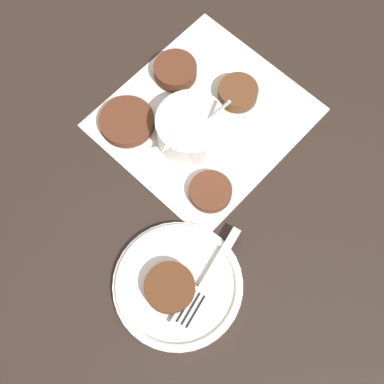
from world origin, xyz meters
TOP-DOWN VIEW (x-y plane):
  - ground_plane at (0.00, 0.00)m, footprint 4.00×4.00m
  - napkin at (0.01, -0.01)m, footprint 0.29×0.27m
  - sauce_bowl at (0.05, 0.00)m, footprint 0.11×0.10m
  - fritter_0 at (-0.01, -0.09)m, footprint 0.07×0.07m
  - fritter_1 at (-0.05, 0.01)m, footprint 0.06×0.06m
  - fritter_2 at (0.10, -0.08)m, footprint 0.08×0.08m
  - fritter_3 at (0.10, 0.08)m, footprint 0.06×0.06m
  - serving_plate at (0.23, 0.14)m, footprint 0.17×0.17m
  - fritter_on_plate at (0.24, 0.13)m, footprint 0.07×0.07m
  - fork at (0.21, 0.17)m, footprint 0.16×0.05m

SIDE VIEW (x-z plane):
  - ground_plane at x=0.00m, z-range 0.00..0.00m
  - napkin at x=0.01m, z-range 0.00..0.00m
  - serving_plate at x=0.23m, z-range 0.00..0.02m
  - fritter_3 at x=0.10m, z-range 0.00..0.02m
  - fritter_2 at x=0.10m, z-range 0.00..0.02m
  - fritter_1 at x=-0.05m, z-range 0.00..0.03m
  - fritter_0 at x=-0.01m, z-range 0.00..0.03m
  - fork at x=0.21m, z-range 0.02..0.02m
  - sauce_bowl at x=0.05m, z-range -0.02..0.07m
  - fritter_on_plate at x=0.24m, z-range 0.02..0.03m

